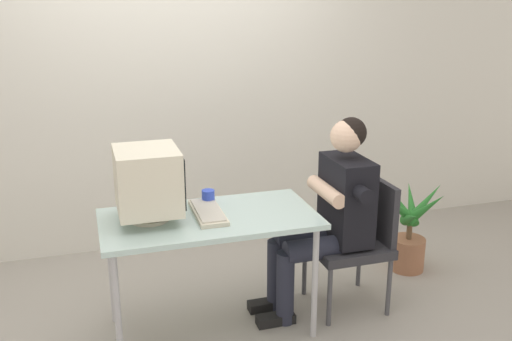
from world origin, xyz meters
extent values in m
plane|color=#9E998E|center=(0.00, 0.00, 0.00)|extent=(12.00, 12.00, 0.00)
cube|color=silver|center=(0.30, 1.40, 1.50)|extent=(8.00, 0.10, 3.00)
cylinder|color=#B7B7BC|center=(-0.56, -0.26, 0.35)|extent=(0.04, 0.04, 0.70)
cylinder|color=#B7B7BC|center=(0.56, -0.26, 0.35)|extent=(0.04, 0.04, 0.70)
cylinder|color=#B7B7BC|center=(-0.56, 0.26, 0.35)|extent=(0.04, 0.04, 0.70)
cylinder|color=#B7B7BC|center=(0.56, 0.26, 0.35)|extent=(0.04, 0.04, 0.70)
cube|color=silver|center=(0.00, 0.00, 0.72)|extent=(1.24, 0.64, 0.03)
cylinder|color=beige|center=(-0.33, 0.04, 0.74)|extent=(0.22, 0.22, 0.02)
cylinder|color=beige|center=(-0.33, 0.04, 0.77)|extent=(0.06, 0.06, 0.04)
cube|color=beige|center=(-0.33, 0.04, 0.97)|extent=(0.34, 0.39, 0.35)
cube|color=black|center=(-0.15, 0.04, 0.97)|extent=(0.01, 0.33, 0.29)
cube|color=beige|center=(0.00, 0.03, 0.74)|extent=(0.17, 0.43, 0.02)
cube|color=beige|center=(0.00, 0.03, 0.76)|extent=(0.14, 0.39, 0.01)
cylinder|color=#4C4C51|center=(0.69, -0.18, 0.20)|extent=(0.03, 0.03, 0.39)
cylinder|color=#4C4C51|center=(1.10, -0.18, 0.20)|extent=(0.03, 0.03, 0.39)
cylinder|color=#4C4C51|center=(0.69, 0.22, 0.20)|extent=(0.03, 0.03, 0.39)
cylinder|color=#4C4C51|center=(1.10, 0.22, 0.20)|extent=(0.03, 0.03, 0.39)
cube|color=#2D2D33|center=(0.90, 0.02, 0.42)|extent=(0.47, 0.47, 0.06)
cube|color=#2D2D33|center=(1.11, 0.02, 0.65)|extent=(0.04, 0.42, 0.39)
cube|color=black|center=(0.88, 0.02, 0.74)|extent=(0.22, 0.40, 0.53)
sphere|color=beige|center=(0.86, 0.02, 1.14)|extent=(0.20, 0.20, 0.20)
sphere|color=black|center=(0.89, 0.02, 1.16)|extent=(0.19, 0.19, 0.19)
cylinder|color=#262838|center=(0.66, -0.07, 0.47)|extent=(0.43, 0.14, 0.14)
cylinder|color=#262838|center=(0.66, 0.11, 0.47)|extent=(0.43, 0.14, 0.14)
cylinder|color=#262838|center=(0.45, -0.07, 0.24)|extent=(0.11, 0.11, 0.47)
cylinder|color=#262838|center=(0.45, 0.11, 0.24)|extent=(0.11, 0.11, 0.47)
cube|color=black|center=(0.39, -0.07, 0.03)|extent=(0.24, 0.09, 0.06)
cube|color=black|center=(0.39, 0.11, 0.03)|extent=(0.24, 0.09, 0.06)
cylinder|color=black|center=(0.86, -0.21, 0.85)|extent=(0.09, 0.14, 0.09)
cylinder|color=black|center=(0.86, 0.25, 0.85)|extent=(0.09, 0.14, 0.09)
cylinder|color=beige|center=(0.74, 0.02, 0.80)|extent=(0.09, 0.40, 0.09)
cylinder|color=#9E6647|center=(1.56, 0.35, 0.12)|extent=(0.25, 0.25, 0.24)
cylinder|color=brown|center=(1.56, 0.35, 0.32)|extent=(0.04, 0.04, 0.16)
cone|color=#2C7A2E|center=(1.67, 0.36, 0.50)|extent=(0.35, 0.13, 0.31)
cone|color=#2C7A2E|center=(1.63, 0.46, 0.48)|extent=(0.22, 0.35, 0.30)
cone|color=#2C7A2E|center=(1.49, 0.43, 0.51)|extent=(0.24, 0.28, 0.36)
cone|color=#2C7A2E|center=(1.45, 0.35, 0.50)|extent=(0.34, 0.08, 0.31)
cone|color=#2C7A2E|center=(1.48, 0.23, 0.46)|extent=(0.23, 0.36, 0.27)
cone|color=#2C7A2E|center=(1.61, 0.25, 0.51)|extent=(0.20, 0.31, 0.35)
cylinder|color=blue|center=(0.04, 0.20, 0.78)|extent=(0.08, 0.08, 0.09)
torus|color=blue|center=(0.04, 0.24, 0.78)|extent=(0.06, 0.01, 0.06)
camera|label=1|loc=(-0.65, -3.00, 1.95)|focal=40.18mm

